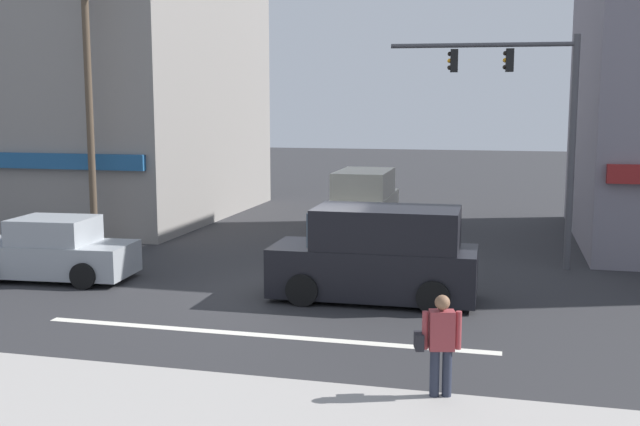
# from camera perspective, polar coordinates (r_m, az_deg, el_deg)

# --- Properties ---
(ground_plane) EXTENTS (120.00, 120.00, 0.00)m
(ground_plane) POSITION_cam_1_polar(r_m,az_deg,el_deg) (17.78, -0.93, -6.02)
(ground_plane) COLOR #2B2B2D
(lane_marking_stripe) EXTENTS (9.00, 0.24, 0.01)m
(lane_marking_stripe) POSITION_cam_1_polar(r_m,az_deg,el_deg) (14.55, -4.53, -9.25)
(lane_marking_stripe) COLOR silver
(lane_marking_stripe) RESTS_ON ground
(building_left_block) EXTENTS (13.09, 11.91, 10.09)m
(building_left_block) POSITION_cam_1_polar(r_m,az_deg,el_deg) (32.21, -18.47, 8.95)
(building_left_block) COLOR gray
(building_left_block) RESTS_ON ground
(utility_pole_near_left) EXTENTS (1.40, 0.22, 8.12)m
(utility_pole_near_left) POSITION_cam_1_polar(r_m,az_deg,el_deg) (24.06, -17.16, 7.45)
(utility_pole_near_left) COLOR brown
(utility_pole_near_left) RESTS_ON ground
(utility_pole_far_right) EXTENTS (1.40, 0.22, 7.89)m
(utility_pole_far_right) POSITION_cam_1_polar(r_m,az_deg,el_deg) (23.22, 22.20, 6.90)
(utility_pole_far_right) COLOR brown
(utility_pole_far_right) RESTS_ON ground
(traffic_light_mast) EXTENTS (4.88, 0.55, 6.20)m
(traffic_light_mast) POSITION_cam_1_polar(r_m,az_deg,el_deg) (20.71, 16.07, 7.34)
(traffic_light_mast) COLOR #47474C
(traffic_light_mast) RESTS_ON ground
(van_crossing_leftbound) EXTENTS (2.10, 4.63, 2.11)m
(van_crossing_leftbound) POSITION_cam_1_polar(r_m,az_deg,el_deg) (26.76, 3.44, 0.94)
(van_crossing_leftbound) COLOR #B7B29E
(van_crossing_leftbound) RESTS_ON ground
(van_crossing_center) EXTENTS (4.63, 2.11, 2.11)m
(van_crossing_center) POSITION_cam_1_polar(r_m,az_deg,el_deg) (16.91, 4.41, -3.29)
(van_crossing_center) COLOR black
(van_crossing_center) RESTS_ON ground
(sedan_approaching_near) EXTENTS (4.22, 2.12, 1.58)m
(sedan_approaching_near) POSITION_cam_1_polar(r_m,az_deg,el_deg) (20.09, -19.72, -2.78)
(sedan_approaching_near) COLOR #999EA3
(sedan_approaching_near) RESTS_ON ground
(pedestrian_foreground_with_bag) EXTENTS (0.69, 0.34, 1.67)m
(pedestrian_foreground_with_bag) POSITION_cam_1_polar(r_m,az_deg,el_deg) (11.09, 9.11, -9.79)
(pedestrian_foreground_with_bag) COLOR #232838
(pedestrian_foreground_with_bag) RESTS_ON ground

